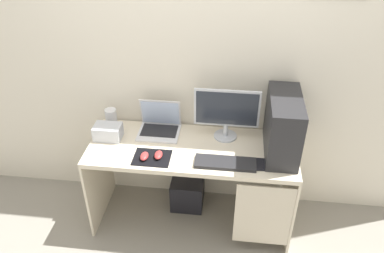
{
  "coord_description": "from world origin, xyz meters",
  "views": [
    {
      "loc": [
        0.27,
        -2.24,
        2.41
      ],
      "look_at": [
        0.0,
        0.0,
        0.91
      ],
      "focal_mm": 36.16,
      "sensor_mm": 36.0,
      "label": 1
    }
  ],
  "objects_px": {
    "speaker": "(111,118)",
    "mouse_right": "(144,156)",
    "pc_tower": "(283,126)",
    "cell_phone": "(261,164)",
    "projector": "(108,132)",
    "keyboard": "(225,163)",
    "laptop": "(159,126)",
    "subwoofer": "(188,191)",
    "monitor": "(227,112)",
    "mouse_left": "(158,155)"
  },
  "relations": [
    {
      "from": "speaker",
      "to": "mouse_right",
      "type": "relative_size",
      "value": 1.55
    },
    {
      "from": "pc_tower",
      "to": "cell_phone",
      "type": "bearing_deg",
      "value": -125.99
    },
    {
      "from": "pc_tower",
      "to": "projector",
      "type": "xyz_separation_m",
      "value": [
        -1.26,
        0.01,
        -0.16
      ]
    },
    {
      "from": "projector",
      "to": "keyboard",
      "type": "distance_m",
      "value": 0.91
    },
    {
      "from": "laptop",
      "to": "mouse_right",
      "type": "relative_size",
      "value": 3.25
    },
    {
      "from": "subwoofer",
      "to": "monitor",
      "type": "bearing_deg",
      "value": -1.39
    },
    {
      "from": "monitor",
      "to": "projector",
      "type": "bearing_deg",
      "value": -172.7
    },
    {
      "from": "speaker",
      "to": "mouse_left",
      "type": "bearing_deg",
      "value": -38.69
    },
    {
      "from": "pc_tower",
      "to": "subwoofer",
      "type": "distance_m",
      "value": 1.07
    },
    {
      "from": "laptop",
      "to": "keyboard",
      "type": "xyz_separation_m",
      "value": [
        0.52,
        -0.35,
        -0.04
      ]
    },
    {
      "from": "cell_phone",
      "to": "mouse_right",
      "type": "bearing_deg",
      "value": -178.2
    },
    {
      "from": "cell_phone",
      "to": "subwoofer",
      "type": "relative_size",
      "value": 0.49
    },
    {
      "from": "pc_tower",
      "to": "laptop",
      "type": "xyz_separation_m",
      "value": [
        -0.9,
        0.15,
        -0.16
      ]
    },
    {
      "from": "monitor",
      "to": "speaker",
      "type": "bearing_deg",
      "value": 176.87
    },
    {
      "from": "subwoofer",
      "to": "projector",
      "type": "bearing_deg",
      "value": -168.46
    },
    {
      "from": "pc_tower",
      "to": "mouse_left",
      "type": "relative_size",
      "value": 5.19
    },
    {
      "from": "keyboard",
      "to": "mouse_left",
      "type": "xyz_separation_m",
      "value": [
        -0.47,
        0.02,
        0.01
      ]
    },
    {
      "from": "monitor",
      "to": "projector",
      "type": "distance_m",
      "value": 0.89
    },
    {
      "from": "monitor",
      "to": "mouse_left",
      "type": "distance_m",
      "value": 0.58
    },
    {
      "from": "pc_tower",
      "to": "speaker",
      "type": "distance_m",
      "value": 1.3
    },
    {
      "from": "cell_phone",
      "to": "mouse_left",
      "type": "bearing_deg",
      "value": -179.97
    },
    {
      "from": "mouse_right",
      "to": "laptop",
      "type": "bearing_deg",
      "value": 83.22
    },
    {
      "from": "mouse_left",
      "to": "subwoofer",
      "type": "relative_size",
      "value": 0.36
    },
    {
      "from": "projector",
      "to": "keyboard",
      "type": "relative_size",
      "value": 0.48
    },
    {
      "from": "projector",
      "to": "mouse_right",
      "type": "relative_size",
      "value": 2.08
    },
    {
      "from": "laptop",
      "to": "mouse_right",
      "type": "xyz_separation_m",
      "value": [
        -0.04,
        -0.35,
        -0.03
      ]
    },
    {
      "from": "keyboard",
      "to": "cell_phone",
      "type": "height_order",
      "value": "keyboard"
    },
    {
      "from": "pc_tower",
      "to": "mouse_right",
      "type": "bearing_deg",
      "value": -167.69
    },
    {
      "from": "laptop",
      "to": "subwoofer",
      "type": "distance_m",
      "value": 0.68
    },
    {
      "from": "pc_tower",
      "to": "monitor",
      "type": "bearing_deg",
      "value": 162.78
    },
    {
      "from": "projector",
      "to": "mouse_right",
      "type": "height_order",
      "value": "projector"
    },
    {
      "from": "laptop",
      "to": "cell_phone",
      "type": "xyz_separation_m",
      "value": [
        0.77,
        -0.33,
        -0.04
      ]
    },
    {
      "from": "cell_phone",
      "to": "projector",
      "type": "bearing_deg",
      "value": 170.47
    },
    {
      "from": "mouse_left",
      "to": "subwoofer",
      "type": "distance_m",
      "value": 0.71
    },
    {
      "from": "laptop",
      "to": "cell_phone",
      "type": "height_order",
      "value": "laptop"
    },
    {
      "from": "projector",
      "to": "cell_phone",
      "type": "distance_m",
      "value": 1.15
    },
    {
      "from": "pc_tower",
      "to": "cell_phone",
      "type": "distance_m",
      "value": 0.31
    },
    {
      "from": "mouse_left",
      "to": "speaker",
      "type": "bearing_deg",
      "value": 141.31
    },
    {
      "from": "laptop",
      "to": "mouse_left",
      "type": "height_order",
      "value": "laptop"
    },
    {
      "from": "mouse_right",
      "to": "cell_phone",
      "type": "xyz_separation_m",
      "value": [
        0.81,
        0.03,
        -0.02
      ]
    },
    {
      "from": "mouse_right",
      "to": "projector",
      "type": "bearing_deg",
      "value": 146.27
    },
    {
      "from": "keyboard",
      "to": "monitor",
      "type": "bearing_deg",
      "value": 92.78
    },
    {
      "from": "mouse_left",
      "to": "subwoofer",
      "type": "bearing_deg",
      "value": 62.29
    },
    {
      "from": "monitor",
      "to": "cell_phone",
      "type": "bearing_deg",
      "value": -49.0
    },
    {
      "from": "speaker",
      "to": "cell_phone",
      "type": "relative_size",
      "value": 1.14
    },
    {
      "from": "mouse_left",
      "to": "mouse_right",
      "type": "bearing_deg",
      "value": -165.26
    },
    {
      "from": "subwoofer",
      "to": "mouse_right",
      "type": "bearing_deg",
      "value": -127.62
    },
    {
      "from": "mouse_right",
      "to": "cell_phone",
      "type": "bearing_deg",
      "value": 1.8
    },
    {
      "from": "keyboard",
      "to": "mouse_left",
      "type": "distance_m",
      "value": 0.47
    },
    {
      "from": "laptop",
      "to": "subwoofer",
      "type": "bearing_deg",
      "value": -4.51
    }
  ]
}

